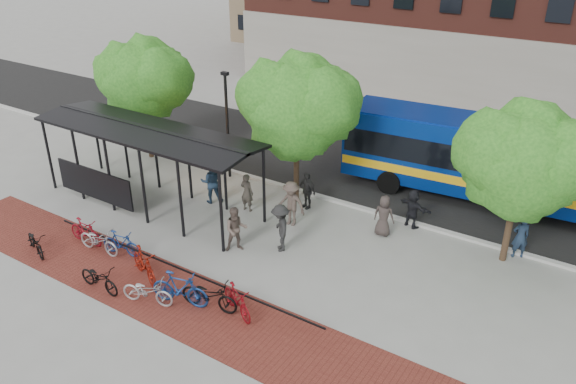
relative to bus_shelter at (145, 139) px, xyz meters
The scene contains 30 objects.
ground 8.68m from the bus_shelter, ahead, with size 160.00×160.00×0.00m, color #9E9E99.
asphalt_street 12.12m from the bus_shelter, 46.19° to the left, with size 160.00×8.00×0.01m, color black.
curb 9.74m from the bus_shelter, 28.84° to the left, with size 160.00×0.25×0.12m, color #B7B7B2.
brick_strip 8.19m from the bus_shelter, 36.40° to the right, with size 24.00×3.00×0.01m, color maroon.
bike_rack_rail 6.74m from the bus_shelter, 36.84° to the right, with size 12.00×0.05×0.95m, color black.
bus_shelter is the anchor object (origin of this frame).
tree_a 5.52m from the bus_shelter, 134.60° to the left, with size 4.90×4.00×6.18m.
tree_b 6.64m from the bus_shelter, 36.21° to the left, with size 5.15×4.20×6.47m.
tree_c 14.77m from the bus_shelter, 15.06° to the left, with size 4.66×3.80×5.92m.
lamp_post_left 4.24m from the bus_shelter, 74.47° to the left, with size 0.35×0.20×5.12m.
bus 15.01m from the bus_shelter, 33.91° to the left, with size 13.43×3.99×3.57m.
bike_0 5.90m from the bus_shelter, 97.00° to the right, with size 0.61×1.74×0.91m, color black.
bike_1 4.54m from the bus_shelter, 84.82° to the right, with size 0.48×1.71×1.03m, color maroon.
bike_2 4.84m from the bus_shelter, 72.11° to the right, with size 0.66×1.91×1.00m, color #AAAAAC.
bike_3 4.89m from the bus_shelter, 59.65° to the right, with size 0.46×1.63×0.98m, color navy.
bike_4 6.88m from the bus_shelter, 60.10° to the right, with size 0.63×1.80×0.95m, color black.
bike_5 6.31m from the bus_shelter, 46.80° to the right, with size 0.56×1.97×1.18m, color maroon.
bike_6 7.68m from the bus_shelter, 45.55° to the right, with size 0.63×1.80×0.95m, color #AEAFB1.
bike_7 7.96m from the bus_shelter, 37.64° to the right, with size 0.57×2.02×1.21m, color navy.
bike_8 8.53m from the bus_shelter, 31.76° to the right, with size 0.69×1.99×1.05m, color black.
bike_9 9.18m from the bus_shelter, 27.15° to the right, with size 0.48×1.71×1.03m, color maroon.
pedestrian_1 4.81m from the bus_shelter, 24.15° to the left, with size 0.62×0.41×1.69m, color #403B33.
pedestrian_2 3.34m from the bus_shelter, 35.48° to the left, with size 0.96×0.74×1.97m, color #1F3249.
pedestrian_3 6.73m from the bus_shelter, 15.73° to the left, with size 1.24×0.71×1.91m, color brown.
pedestrian_4 7.16m from the bus_shelter, 29.56° to the left, with size 0.96×0.40×1.64m, color #282828.
pedestrian_5 11.42m from the bus_shelter, 22.36° to the left, with size 1.53×0.49×1.65m, color black.
pedestrian_6 10.35m from the bus_shelter, 17.38° to the left, with size 0.83×0.54×1.70m, color #3A312E.
pedestrian_7 15.28m from the bus_shelter, 16.42° to the left, with size 0.63×0.41×1.72m, color #20314B.
pedestrian_8 5.99m from the bus_shelter, 10.51° to the right, with size 0.87×0.67×1.78m, color brown.
pedestrian_9 7.18m from the bus_shelter, ahead, with size 1.22×0.70×1.88m, color #242424.
Camera 1 is at (8.86, -15.62, 11.43)m, focal length 35.00 mm.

